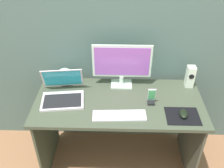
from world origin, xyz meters
TOP-DOWN VIEW (x-y plane):
  - ground_plane at (0.00, 0.00)m, footprint 8.00×8.00m
  - wall_back at (0.00, 0.38)m, footprint 6.00×0.04m
  - desk at (0.00, 0.00)m, footprint 1.35×0.63m
  - monitor at (0.02, 0.22)m, footprint 0.49×0.14m
  - speaker_right at (0.60, 0.22)m, footprint 0.07×0.07m
  - laptop at (-0.45, 0.03)m, footprint 0.37×0.36m
  - fishbowl at (-0.47, 0.23)m, footprint 0.15×0.15m
  - keyboard_external at (0.01, -0.18)m, footprint 0.40×0.13m
  - mousepad at (0.48, -0.17)m, footprint 0.25×0.20m
  - mouse at (0.48, -0.17)m, footprint 0.07×0.11m
  - phone_in_dock at (0.25, -0.02)m, footprint 0.06×0.05m

SIDE VIEW (x-z plane):
  - ground_plane at x=0.00m, z-range 0.00..0.00m
  - desk at x=0.00m, z-range 0.21..0.96m
  - mousepad at x=0.48m, z-range 0.74..0.75m
  - keyboard_external at x=0.01m, z-range 0.74..0.75m
  - mouse at x=0.48m, z-range 0.75..0.78m
  - laptop at x=-0.45m, z-range 0.68..0.90m
  - phone_in_dock at x=0.25m, z-range 0.72..0.86m
  - fishbowl at x=-0.47m, z-range 0.74..0.89m
  - speaker_right at x=0.60m, z-range 0.74..0.94m
  - monitor at x=0.02m, z-range 0.76..1.15m
  - wall_back at x=0.00m, z-range 0.00..2.50m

